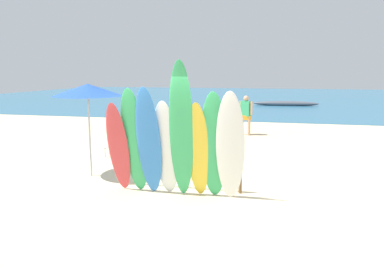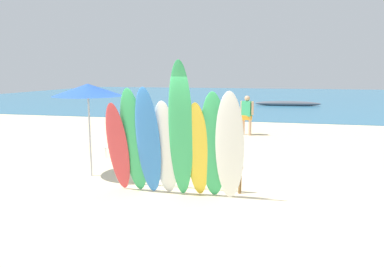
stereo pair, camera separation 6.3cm
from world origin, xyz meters
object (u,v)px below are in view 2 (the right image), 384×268
Objects in this scene: surfboard_rack at (180,168)px; surfboard_green_6 at (213,146)px; surfboard_red_0 at (118,147)px; surfboard_yellow_5 at (198,150)px; beach_chair_red at (116,142)px; surfboard_white_7 at (230,146)px; beachgoer_photographing at (247,112)px; beachgoer_near_rack at (127,130)px; beach_umbrella at (88,90)px; surfboard_white_3 at (165,148)px; surfboard_blue_2 at (148,142)px; surfboard_green_1 at (134,141)px; surfboard_green_4 at (181,130)px; distant_boat at (288,104)px.

surfboard_green_6 is at bearing -28.73° from surfboard_rack.
surfboard_red_0 is at bearing -157.16° from surfboard_rack.
beach_chair_red is at bearing 137.94° from surfboard_yellow_5.
surfboard_white_7 is (0.67, -0.06, 0.12)m from surfboard_yellow_5.
beachgoer_photographing is 0.99× the size of beachgoer_near_rack.
beachgoer_photographing is 0.71× the size of beach_umbrella.
surfboard_white_3 is 2.73m from beach_umbrella.
surfboard_blue_2 is 1.43× the size of beachgoer_near_rack.
surfboard_rack is at bearing 72.92° from surfboard_white_3.
surfboard_green_1 reaches higher than surfboard_white_7.
surfboard_red_0 is at bearing 179.89° from surfboard_green_6.
surfboard_red_0 is 0.71× the size of surfboard_green_4.
surfboard_white_3 is 0.91× the size of surfboard_white_7.
surfboard_blue_2 is at bearing 17.56° from beachgoer_near_rack.
beachgoer_near_rack is at bearing 138.06° from surfboard_green_6.
surfboard_green_4 reaches higher than distant_boat.
surfboard_green_6 is 0.34m from surfboard_white_7.
beach_umbrella is at bearing 153.11° from surfboard_green_1.
beach_chair_red is (-0.75, 0.85, -0.53)m from beachgoer_near_rack.
beachgoer_near_rack is (-3.32, 2.59, -0.17)m from surfboard_white_7.
beachgoer_near_rack is 1.99m from beach_umbrella.
beachgoer_photographing is (0.71, 7.71, 0.46)m from surfboard_rack.
surfboard_green_4 is at bearing 1.85° from surfboard_green_1.
surfboard_red_0 reaches higher than surfboard_rack.
surfboard_red_0 is 2.53× the size of beach_chair_red.
beachgoer_photographing is (1.22, 8.30, -0.22)m from surfboard_blue_2.
surfboard_green_4 is 8.32m from beachgoer_photographing.
beach_umbrella is at bearing -102.68° from distant_boat.
surfboard_blue_2 is 1.36m from surfboard_green_6.
beach_umbrella reaches higher than beachgoer_photographing.
surfboard_red_0 is at bearing -172.98° from surfboard_green_1.
beachgoer_photographing is at bearing 83.09° from surfboard_blue_2.
surfboard_yellow_5 is at bearing -50.72° from beach_chair_red.
beach_chair_red is at bearing -152.69° from beachgoer_near_rack.
surfboard_green_1 is 22.79m from distant_boat.
beachgoer_near_rack is (-2.33, 2.64, -0.47)m from surfboard_green_4.
surfboard_white_3 is 0.92× the size of surfboard_green_6.
beachgoer_near_rack is (-2.65, 2.52, -0.05)m from surfboard_yellow_5.
distant_boat is at bearing 77.32° from beach_umbrella.
surfboard_blue_2 is 8.39m from beachgoer_photographing.
beachgoer_photographing is 2.03× the size of beach_chair_red.
surfboard_yellow_5 is 0.90× the size of surfboard_white_7.
surfboard_blue_2 is at bearing -178.82° from surfboard_white_7.
distant_boat is at bearing 78.67° from surfboard_green_4.
surfboard_green_6 is (0.84, -0.46, 0.64)m from surfboard_rack.
surfboard_rack is 1.25× the size of surfboard_green_6.
surfboard_blue_2 reaches higher than beachgoer_near_rack.
beachgoer_photographing is at bearing 85.99° from surfboard_white_3.
surfboard_green_6 is (2.07, 0.05, 0.12)m from surfboard_red_0.
surfboard_blue_2 is at bearing -2.94° from surfboard_red_0.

